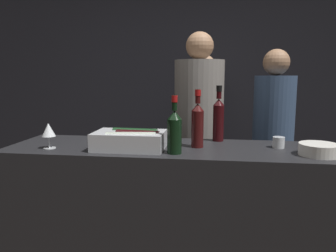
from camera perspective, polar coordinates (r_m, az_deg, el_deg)
wall_back_chalkboard at (r=3.94m, az=4.09°, el=8.44°), size 6.40×0.06×2.80m
bar_counter at (r=2.10m, az=-0.11°, el=-17.13°), size 1.89×0.56×1.01m
ice_bin_with_bottles at (r=1.88m, az=-6.46°, el=-2.29°), size 0.40×0.26×0.11m
bowl_white at (r=1.90m, az=24.79°, el=-3.69°), size 0.20×0.20×0.06m
wine_glass at (r=2.00m, az=-20.08°, el=-0.76°), size 0.08×0.08×0.15m
candle_votive at (r=2.01m, az=18.70°, el=-2.71°), size 0.07×0.07×0.06m
red_wine_bottle_burgundy at (r=1.75m, az=1.14°, el=-0.74°), size 0.08×0.08×0.31m
red_wine_bottle_tall at (r=1.91m, az=5.16°, el=0.50°), size 0.07×0.07×0.34m
red_wine_bottle_black_foil at (r=2.11m, az=8.78°, el=1.49°), size 0.07×0.07×0.36m
person_in_hoodie at (r=3.61m, az=6.35°, el=0.59°), size 0.35×0.35×1.64m
person_blond_tee at (r=2.58m, az=5.33°, el=-1.31°), size 0.38×0.38×1.75m
person_grey_polo at (r=2.84m, az=17.75°, el=-1.97°), size 0.33×0.33×1.63m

